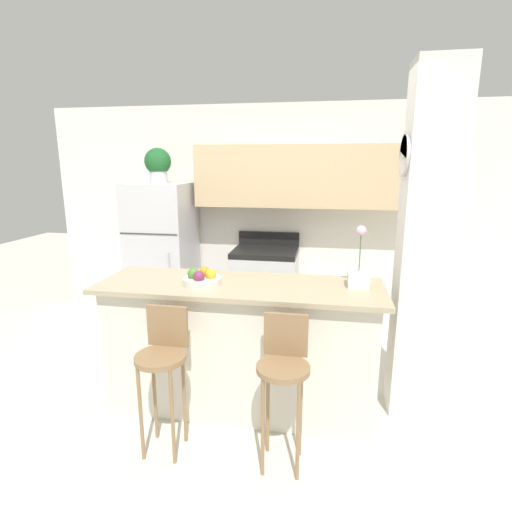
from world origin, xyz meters
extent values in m
plane|color=beige|center=(0.00, 0.00, 0.00)|extent=(14.00, 14.00, 0.00)
cube|color=white|center=(0.00, 2.02, 1.27)|extent=(5.60, 0.06, 2.55)
cube|color=tan|center=(0.38, 1.83, 1.74)|extent=(2.54, 0.32, 0.69)
cube|color=silver|center=(-0.06, 1.85, 1.66)|extent=(0.60, 0.28, 0.12)
cube|color=white|center=(1.32, 0.21, 1.27)|extent=(0.36, 0.32, 2.55)
cylinder|color=silver|center=(1.13, 0.21, 1.94)|extent=(0.02, 0.31, 0.31)
cylinder|color=white|center=(1.12, 0.21, 1.94)|extent=(0.01, 0.27, 0.27)
cube|color=silver|center=(0.00, 0.00, 0.49)|extent=(1.99, 0.57, 0.97)
cube|color=tan|center=(0.00, 0.00, 0.99)|extent=(2.11, 0.69, 0.03)
cube|color=silver|center=(-1.29, 1.61, 0.56)|extent=(0.70, 0.71, 1.13)
cube|color=silver|center=(-1.29, 1.61, 1.39)|extent=(0.70, 0.71, 0.53)
cube|color=#333333|center=(-1.29, 1.25, 1.13)|extent=(0.66, 0.01, 0.01)
cylinder|color=#B2B2B7|center=(-1.07, 1.24, 0.62)|extent=(0.02, 0.02, 0.62)
cube|color=silver|center=(-0.06, 1.67, 0.43)|extent=(0.73, 0.61, 0.85)
cube|color=black|center=(-0.06, 1.67, 0.88)|extent=(0.73, 0.61, 0.06)
cube|color=black|center=(-0.06, 1.95, 0.99)|extent=(0.73, 0.04, 0.16)
cube|color=black|center=(-0.06, 1.36, 0.47)|extent=(0.44, 0.01, 0.27)
cylinder|color=olive|center=(-0.39, -0.58, 0.67)|extent=(0.33, 0.33, 0.03)
cube|color=olive|center=(-0.39, -0.44, 0.83)|extent=(0.28, 0.02, 0.28)
cylinder|color=olive|center=(-0.50, -0.69, 0.33)|extent=(0.02, 0.02, 0.66)
cylinder|color=olive|center=(-0.29, -0.69, 0.33)|extent=(0.02, 0.02, 0.66)
cylinder|color=olive|center=(-0.50, -0.48, 0.33)|extent=(0.02, 0.02, 0.66)
cylinder|color=olive|center=(-0.29, -0.48, 0.33)|extent=(0.02, 0.02, 0.66)
cylinder|color=olive|center=(0.39, -0.58, 0.67)|extent=(0.33, 0.33, 0.03)
cube|color=olive|center=(0.39, -0.44, 0.83)|extent=(0.28, 0.02, 0.28)
cylinder|color=olive|center=(0.29, -0.69, 0.33)|extent=(0.02, 0.02, 0.66)
cylinder|color=olive|center=(0.50, -0.69, 0.33)|extent=(0.02, 0.02, 0.66)
cylinder|color=olive|center=(0.29, -0.48, 0.33)|extent=(0.02, 0.02, 0.66)
cylinder|color=olive|center=(0.50, -0.48, 0.33)|extent=(0.02, 0.02, 0.66)
cylinder|color=silver|center=(-1.29, 1.61, 1.72)|extent=(0.20, 0.20, 0.13)
sphere|color=#1E5B28|center=(-1.29, 1.61, 1.90)|extent=(0.30, 0.30, 0.30)
cube|color=white|center=(0.86, 0.08, 1.07)|extent=(0.15, 0.15, 0.12)
cylinder|color=#386633|center=(0.86, 0.08, 1.26)|extent=(0.01, 0.01, 0.27)
sphere|color=#E5B2D1|center=(0.86, 0.08, 1.42)|extent=(0.07, 0.07, 0.07)
cylinder|color=silver|center=(-0.27, -0.06, 1.03)|extent=(0.28, 0.28, 0.05)
sphere|color=gold|center=(-0.21, -0.05, 1.08)|extent=(0.08, 0.08, 0.08)
sphere|color=orange|center=(-0.27, 0.00, 1.09)|extent=(0.08, 0.08, 0.08)
sphere|color=#4C7F2D|center=(-0.33, -0.07, 1.09)|extent=(0.09, 0.09, 0.09)
sphere|color=#7A2D56|center=(-0.27, -0.12, 1.09)|extent=(0.08, 0.08, 0.08)
cylinder|color=#59595B|center=(-0.72, 1.35, 0.19)|extent=(0.28, 0.28, 0.38)
camera|label=1|loc=(0.61, -2.76, 1.88)|focal=28.00mm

